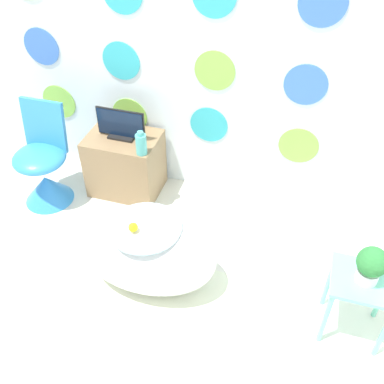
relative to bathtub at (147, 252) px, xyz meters
The scene contains 11 objects.
ground_plane 0.86m from the bathtub, 105.93° to the right, with size 12.00×12.00×0.00m, color silver.
wall_back_dotted 1.56m from the bathtub, 101.05° to the left, with size 5.00×0.05×2.60m.
rug 0.31m from the bathtub, 96.73° to the right, with size 1.31×0.71×0.01m.
bathtub is the anchor object (origin of this frame).
rubber_duck 0.31m from the bathtub, 126.32° to the right, with size 0.06×0.07×0.07m.
chair 1.28m from the bathtub, 153.79° to the left, with size 0.44×0.44×0.87m.
tv_cabinet 1.04m from the bathtub, 121.69° to the left, with size 0.60×0.43×0.55m.
tv 1.11m from the bathtub, 121.64° to the left, with size 0.41×0.12×0.25m.
vase 0.87m from the bathtub, 112.94° to the left, with size 0.09×0.09×0.20m.
side_table 1.40m from the bathtub, ahead, with size 0.39×0.35×0.50m.
potted_plant_left 1.45m from the bathtub, ahead, with size 0.18×0.18×0.25m.
Camera 1 is at (1.13, -1.12, 2.61)m, focal length 42.00 mm.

